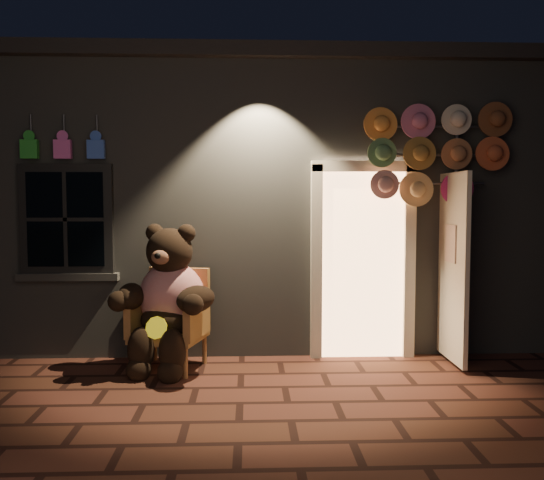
{
  "coord_description": "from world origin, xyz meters",
  "views": [
    {
      "loc": [
        0.08,
        -4.88,
        1.76
      ],
      "look_at": [
        0.32,
        1.0,
        1.35
      ],
      "focal_mm": 38.0,
      "sensor_mm": 36.0,
      "label": 1
    }
  ],
  "objects": [
    {
      "name": "teddy_bear",
      "position": [
        -0.75,
        1.01,
        0.74
      ],
      "size": [
        1.08,
        0.98,
        1.55
      ],
      "rotation": [
        0.0,
        0.0,
        -0.28
      ],
      "color": "#AD1219",
      "rests_on": "ground"
    },
    {
      "name": "ground",
      "position": [
        0.0,
        0.0,
        0.0
      ],
      "size": [
        60.0,
        60.0,
        0.0
      ],
      "primitive_type": "plane",
      "color": "#53291F",
      "rests_on": "ground"
    },
    {
      "name": "wicker_armchair",
      "position": [
        -0.73,
        1.14,
        0.51
      ],
      "size": [
        0.84,
        0.8,
        1.03
      ],
      "rotation": [
        0.0,
        0.0,
        -0.28
      ],
      "color": "#A2643F",
      "rests_on": "ground"
    },
    {
      "name": "hat_rack",
      "position": [
        2.07,
        1.28,
        2.25
      ],
      "size": [
        1.57,
        0.22,
        2.78
      ],
      "color": "#59595E",
      "rests_on": "ground"
    },
    {
      "name": "shop_building",
      "position": [
        0.0,
        3.99,
        1.74
      ],
      "size": [
        7.3,
        5.95,
        3.51
      ],
      "color": "slate",
      "rests_on": "ground"
    }
  ]
}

